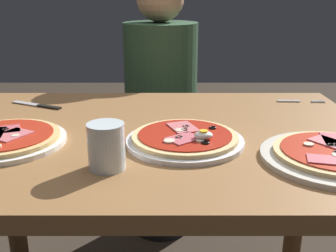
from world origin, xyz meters
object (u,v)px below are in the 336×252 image
(fork, at_px, (295,101))
(dining_table, at_px, (148,170))
(pizza_across_right, at_px, (332,155))
(diner_person, at_px, (159,118))
(pizza_across_left, at_px, (2,139))
(pizza_foreground, at_px, (183,139))
(knife, at_px, (38,106))
(water_glass_near, at_px, (105,149))

(fork, bearing_deg, dining_table, -148.37)
(pizza_across_right, bearing_deg, diner_person, 113.34)
(pizza_across_left, xyz_separation_m, diner_person, (0.37, 0.82, -0.20))
(dining_table, xyz_separation_m, pizza_across_right, (0.42, -0.19, 0.13))
(dining_table, relative_size, pizza_foreground, 4.20)
(pizza_foreground, height_order, fork, pizza_foreground)
(dining_table, distance_m, knife, 0.46)
(pizza_across_right, relative_size, knife, 1.74)
(dining_table, distance_m, diner_person, 0.73)
(dining_table, height_order, water_glass_near, water_glass_near)
(fork, xyz_separation_m, diner_person, (-0.47, 0.43, -0.19))
(pizza_across_right, height_order, knife, pizza_across_right)
(water_glass_near, bearing_deg, diner_person, 84.32)
(dining_table, height_order, pizza_across_left, pizza_across_left)
(pizza_foreground, distance_m, knife, 0.57)
(water_glass_near, bearing_deg, knife, 120.97)
(pizza_across_right, xyz_separation_m, diner_person, (-0.40, 0.92, -0.20))
(dining_table, bearing_deg, pizza_across_right, -24.87)
(water_glass_near, height_order, fork, water_glass_near)
(dining_table, bearing_deg, pizza_across_left, -165.36)
(fork, bearing_deg, pizza_foreground, -135.21)
(pizza_across_left, height_order, pizza_across_right, same)
(water_glass_near, relative_size, knife, 0.54)
(pizza_across_right, xyz_separation_m, water_glass_near, (-0.49, -0.04, 0.03))
(pizza_across_left, height_order, fork, pizza_across_left)
(pizza_across_left, bearing_deg, pizza_across_right, -7.55)
(pizza_across_right, bearing_deg, knife, 150.75)
(diner_person, bearing_deg, water_glass_near, 84.32)
(water_glass_near, xyz_separation_m, diner_person, (0.10, 0.97, -0.23))
(fork, bearing_deg, water_glass_near, -136.54)
(pizza_across_left, relative_size, pizza_across_right, 0.93)
(pizza_across_left, bearing_deg, pizza_foreground, 0.07)
(pizza_foreground, distance_m, fork, 0.55)
(dining_table, bearing_deg, fork, 31.63)
(dining_table, xyz_separation_m, water_glass_near, (-0.08, -0.23, 0.16))
(pizza_across_left, relative_size, water_glass_near, 3.02)
(pizza_foreground, relative_size, pizza_across_left, 0.97)
(pizza_across_right, relative_size, diner_person, 0.27)
(dining_table, distance_m, pizza_foreground, 0.18)
(dining_table, height_order, diner_person, diner_person)
(dining_table, height_order, knife, knife)
(knife, distance_m, diner_person, 0.65)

